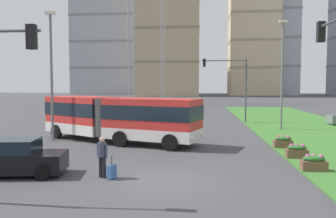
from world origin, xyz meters
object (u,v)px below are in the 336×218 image
Objects in this scene: articulated_bus at (117,118)px; rolling_suitcase at (112,172)px; apartment_tower_centre at (253,30)px; apartment_tower_west at (108,33)px; car_silver_hatch at (125,114)px; traffic_light_far_right at (231,79)px; streetlight_median at (282,70)px; apartment_tower_westcentre at (168,15)px; apartment_tower_eastcentre at (272,14)px; flower_planter_2 at (283,142)px; flower_planter_0 at (314,163)px; streetlight_left at (51,70)px; pedestrian_crossing at (102,154)px; car_black_sedan at (12,158)px; flower_planter_1 at (297,151)px.

articulated_bus reaches higher than rolling_suitcase.
apartment_tower_centre is (23.68, 98.20, 19.66)m from articulated_bus.
apartment_tower_centre is at bearing -5.84° from apartment_tower_west.
traffic_light_far_right reaches higher than car_silver_hatch.
streetlight_median is 84.05m from apartment_tower_westcentre.
articulated_bus is 109.33m from apartment_tower_eastcentre.
flower_planter_2 is at bearing -9.01° from articulated_bus.
apartment_tower_west reaches higher than car_silver_hatch.
flower_planter_2 is at bearing 90.00° from flower_planter_0.
traffic_light_far_right is at bearing -99.86° from apartment_tower_centre.
car_silver_hatch is at bearing 79.44° from streetlight_left.
car_silver_hatch is at bearing -106.87° from apartment_tower_centre.
traffic_light_far_right is at bearing 97.40° from flower_planter_2.
car_silver_hatch is 4.07× the size of flower_planter_0.
traffic_light_far_right is (7.35, 21.66, 3.40)m from pedestrian_crossing.
car_black_sedan is 4.18× the size of flower_planter_1.
apartment_tower_west is at bearing 108.29° from flower_planter_0.
articulated_bus is 9.53m from car_black_sedan.
apartment_tower_eastcentre is (56.41, -1.38, 5.37)m from apartment_tower_west.
apartment_tower_westcentre is (-4.94, 96.69, 23.39)m from pedestrian_crossing.
apartment_tower_westcentre is (-3.51, 87.50, 22.74)m from articulated_bus.
car_silver_hatch is 24.43m from flower_planter_0.
flower_planter_2 is at bearing -81.00° from apartment_tower_westcentre.
apartment_tower_centre is (11.16, 90.91, 16.26)m from streetlight_median.
apartment_tower_west is at bearing 108.73° from flower_planter_1.
pedestrian_crossing is at bearing 156.04° from rolling_suitcase.
flower_planter_2 is (13.17, 7.45, -0.33)m from car_black_sedan.
apartment_tower_west is 0.80× the size of apartment_tower_eastcentre.
car_silver_hatch is 0.09× the size of apartment_tower_westcentre.
apartment_tower_westcentre is (-1.46, 74.15, 23.64)m from car_silver_hatch.
articulated_bus is 9.67m from rolling_suitcase.
traffic_light_far_right is at bearing 42.83° from streetlight_left.
apartment_tower_west is at bearing 103.90° from rolling_suitcase.
flower_planter_2 is at bearing 39.24° from pedestrian_crossing.
rolling_suitcase is 0.88× the size of flower_planter_2.
traffic_light_far_right reaches higher than flower_planter_0.
car_black_sedan is at bearing -105.61° from articulated_bus.
articulated_bus is 0.27× the size of apartment_tower_west.
apartment_tower_centre is (21.80, 107.59, 21.00)m from rolling_suitcase.
apartment_tower_west reaches higher than car_black_sedan.
streetlight_left reaches higher than flower_planter_2.
flower_planter_1 is (9.19, 4.45, -0.58)m from pedestrian_crossing.
streetlight_median is (3.74, -5.18, 0.65)m from traffic_light_far_right.
traffic_light_far_right is (11.33, 21.61, 3.65)m from car_black_sedan.
streetlight_left is (-6.39, 9.54, 4.53)m from rolling_suitcase.
pedestrian_crossing is at bearing -81.17° from articulated_bus.
apartment_tower_eastcentre reaches higher than rolling_suitcase.
car_silver_hatch is 2.58× the size of pedestrian_crossing.
apartment_tower_west is at bearing 178.60° from apartment_tower_eastcentre.
car_silver_hatch is at bearing 88.73° from car_black_sedan.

